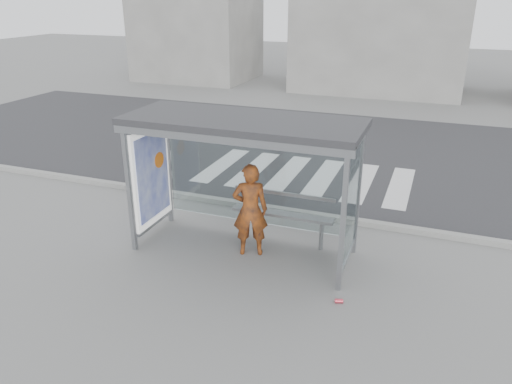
# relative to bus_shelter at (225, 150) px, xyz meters

# --- Properties ---
(ground) EXTENTS (80.00, 80.00, 0.00)m
(ground) POSITION_rel_bus_shelter_xyz_m (0.37, -0.06, -1.98)
(ground) COLOR slate
(ground) RESTS_ON ground
(road) EXTENTS (30.00, 10.00, 0.01)m
(road) POSITION_rel_bus_shelter_xyz_m (0.37, 6.94, -1.98)
(road) COLOR #2D2D30
(road) RESTS_ON ground
(curb) EXTENTS (30.00, 0.18, 0.12)m
(curb) POSITION_rel_bus_shelter_xyz_m (0.37, 1.89, -1.92)
(curb) COLOR gray
(curb) RESTS_ON ground
(crosswalk) EXTENTS (5.55, 3.00, 0.00)m
(crosswalk) POSITION_rel_bus_shelter_xyz_m (0.37, 4.44, -1.98)
(crosswalk) COLOR silver
(crosswalk) RESTS_ON ground
(bus_shelter) EXTENTS (4.25, 1.65, 2.62)m
(bus_shelter) POSITION_rel_bus_shelter_xyz_m (0.00, 0.00, 0.00)
(bus_shelter) COLOR gray
(bus_shelter) RESTS_ON ground
(building_left) EXTENTS (6.00, 5.00, 6.00)m
(building_left) POSITION_rel_bus_shelter_xyz_m (-9.63, 17.94, 1.02)
(building_left) COLOR gray
(building_left) RESTS_ON ground
(building_center) EXTENTS (8.00, 5.00, 5.00)m
(building_center) POSITION_rel_bus_shelter_xyz_m (0.37, 17.94, 0.52)
(building_center) COLOR gray
(building_center) RESTS_ON ground
(person) EXTENTS (0.77, 0.63, 1.81)m
(person) POSITION_rel_bus_shelter_xyz_m (0.52, -0.10, -1.08)
(person) COLOR orange
(person) RESTS_ON ground
(bench) EXTENTS (2.04, 0.25, 1.06)m
(bench) POSITION_rel_bus_shelter_xyz_m (0.96, 0.52, -1.36)
(bench) COLOR gray
(bench) RESTS_ON ground
(soda_can) EXTENTS (0.15, 0.11, 0.07)m
(soda_can) POSITION_rel_bus_shelter_xyz_m (2.46, -1.14, -1.95)
(soda_can) COLOR #EB4558
(soda_can) RESTS_ON ground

